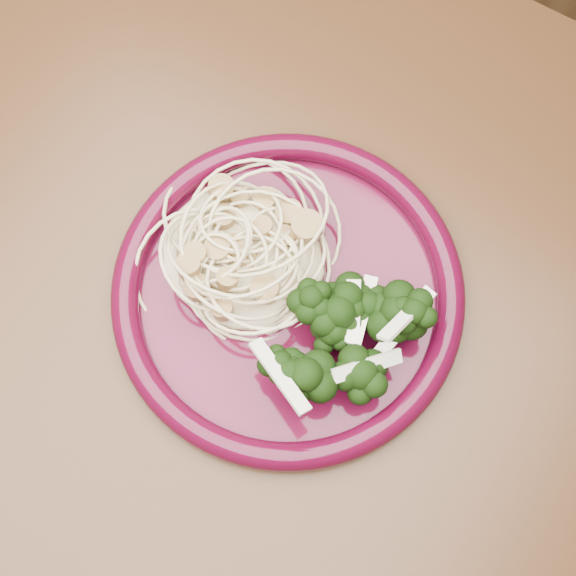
# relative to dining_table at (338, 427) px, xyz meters

# --- Properties ---
(dining_table) EXTENTS (1.20, 0.80, 0.75)m
(dining_table) POSITION_rel_dining_table_xyz_m (0.00, 0.00, 0.00)
(dining_table) COLOR #472814
(dining_table) RESTS_ON ground
(dinner_plate) EXTENTS (0.30, 0.30, 0.02)m
(dinner_plate) POSITION_rel_dining_table_xyz_m (-0.08, 0.05, 0.11)
(dinner_plate) COLOR #44081E
(dinner_plate) RESTS_ON dining_table
(spaghetti_pile) EXTENTS (0.15, 0.13, 0.03)m
(spaghetti_pile) POSITION_rel_dining_table_xyz_m (-0.13, 0.06, 0.12)
(spaghetti_pile) COLOR beige
(spaghetti_pile) RESTS_ON dinner_plate
(scallop_cluster) EXTENTS (0.13, 0.13, 0.04)m
(scallop_cluster) POSITION_rel_dining_table_xyz_m (-0.13, 0.06, 0.15)
(scallop_cluster) COLOR #A48148
(scallop_cluster) RESTS_ON spaghetti_pile
(broccoli_pile) EXTENTS (0.10, 0.15, 0.05)m
(broccoli_pile) POSITION_rel_dining_table_xyz_m (-0.03, 0.04, 0.13)
(broccoli_pile) COLOR black
(broccoli_pile) RESTS_ON dinner_plate
(onion_garnish) EXTENTS (0.07, 0.10, 0.05)m
(onion_garnish) POSITION_rel_dining_table_xyz_m (-0.03, 0.04, 0.16)
(onion_garnish) COLOR #EFEBCA
(onion_garnish) RESTS_ON broccoli_pile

